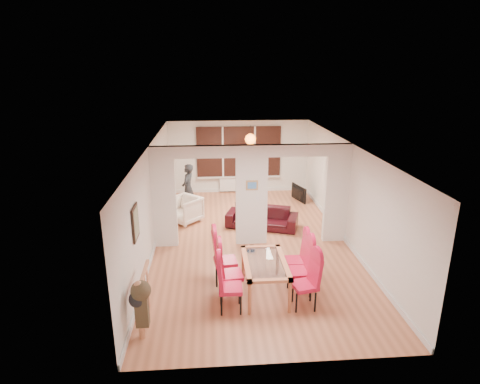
{
  "coord_description": "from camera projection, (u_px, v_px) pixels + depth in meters",
  "views": [
    {
      "loc": [
        -1.02,
        -9.61,
        4.46
      ],
      "look_at": [
        -0.25,
        0.6,
        1.21
      ],
      "focal_mm": 30.0,
      "sensor_mm": 36.0,
      "label": 1
    }
  ],
  "objects": [
    {
      "name": "person",
      "position": [
        188.0,
        188.0,
        12.53
      ],
      "size": [
        0.65,
        0.53,
        1.55
      ],
      "primitive_type": "imported",
      "rotation": [
        0.0,
        0.0,
        -1.88
      ],
      "color": "black",
      "rests_on": "floor"
    },
    {
      "name": "floor",
      "position": [
        251.0,
        242.0,
        10.55
      ],
      "size": [
        5.0,
        9.0,
        0.01
      ],
      "primitive_type": "cube",
      "color": "#C2724E",
      "rests_on": "ground"
    },
    {
      "name": "dining_chair_rb",
      "position": [
        300.0,
        268.0,
        8.05
      ],
      "size": [
        0.46,
        0.46,
        1.14
      ],
      "primitive_type": null,
      "rotation": [
        0.0,
        0.0,
        0.02
      ],
      "color": "red",
      "rests_on": "floor"
    },
    {
      "name": "dining_table",
      "position": [
        265.0,
        277.0,
        8.11
      ],
      "size": [
        0.86,
        1.52,
        0.71
      ],
      "primitive_type": null,
      "color": "#BD6A45",
      "rests_on": "floor"
    },
    {
      "name": "coffee_table",
      "position": [
        250.0,
        208.0,
        12.82
      ],
      "size": [
        0.96,
        0.54,
        0.21
      ],
      "primitive_type": null,
      "rotation": [
        0.0,
        0.0,
        -0.09
      ],
      "color": "#371812",
      "rests_on": "floor"
    },
    {
      "name": "room_walls",
      "position": [
        251.0,
        196.0,
        10.16
      ],
      "size": [
        5.0,
        9.0,
        2.6
      ],
      "primitive_type": null,
      "color": "silver",
      "rests_on": "floor"
    },
    {
      "name": "dining_chair_ra",
      "position": [
        305.0,
        281.0,
        7.59
      ],
      "size": [
        0.52,
        0.52,
        1.1
      ],
      "primitive_type": null,
      "rotation": [
        0.0,
        0.0,
        0.22
      ],
      "color": "red",
      "rests_on": "floor"
    },
    {
      "name": "sofa",
      "position": [
        262.0,
        217.0,
        11.48
      ],
      "size": [
        2.15,
        1.37,
        0.59
      ],
      "primitive_type": "imported",
      "rotation": [
        0.0,
        0.0,
        -0.32
      ],
      "color": "black",
      "rests_on": "floor"
    },
    {
      "name": "armchair",
      "position": [
        184.0,
        210.0,
        11.82
      ],
      "size": [
        1.18,
        1.18,
        0.77
      ],
      "primitive_type": "imported",
      "rotation": [
        0.0,
        0.0,
        -0.74
      ],
      "color": "#F6E2D1",
      "rests_on": "floor"
    },
    {
      "name": "shoes",
      "position": [
        249.0,
        249.0,
        10.07
      ],
      "size": [
        0.24,
        0.26,
        0.1
      ],
      "primitive_type": null,
      "color": "black",
      "rests_on": "floor"
    },
    {
      "name": "pendant_light",
      "position": [
        250.0,
        139.0,
        13.06
      ],
      "size": [
        0.36,
        0.36,
        0.36
      ],
      "primitive_type": "sphere",
      "color": "orange",
      "rests_on": "room_walls"
    },
    {
      "name": "bay_window_blinds",
      "position": [
        239.0,
        152.0,
        14.32
      ],
      "size": [
        3.0,
        0.08,
        1.8
      ],
      "primitive_type": "cube",
      "color": "black",
      "rests_on": "room_walls"
    },
    {
      "name": "wall_poster",
      "position": [
        135.0,
        223.0,
        7.61
      ],
      "size": [
        0.04,
        0.52,
        0.67
      ],
      "primitive_type": "cube",
      "color": "gray",
      "rests_on": "room_walls"
    },
    {
      "name": "divider_wall",
      "position": [
        251.0,
        196.0,
        10.16
      ],
      "size": [
        5.0,
        0.18,
        2.6
      ],
      "primitive_type": "cube",
      "color": "white",
      "rests_on": "floor"
    },
    {
      "name": "pillar_photo",
      "position": [
        252.0,
        185.0,
        9.98
      ],
      "size": [
        0.3,
        0.03,
        0.25
      ],
      "primitive_type": "cube",
      "color": "#4C8CD8",
      "rests_on": "divider_wall"
    },
    {
      "name": "dining_chair_lc",
      "position": [
        225.0,
        257.0,
        8.46
      ],
      "size": [
        0.52,
        0.52,
        1.17
      ],
      "primitive_type": null,
      "rotation": [
        0.0,
        0.0,
        0.11
      ],
      "color": "red",
      "rests_on": "floor"
    },
    {
      "name": "dining_chair_lb",
      "position": [
        231.0,
        271.0,
        7.93
      ],
      "size": [
        0.51,
        0.51,
        1.15
      ],
      "primitive_type": null,
      "rotation": [
        0.0,
        0.0,
        0.11
      ],
      "color": "red",
      "rests_on": "floor"
    },
    {
      "name": "dining_chair_la",
      "position": [
        230.0,
        284.0,
        7.5
      ],
      "size": [
        0.45,
        0.45,
        1.1
      ],
      "primitive_type": null,
      "rotation": [
        0.0,
        0.0,
        -0.03
      ],
      "color": "red",
      "rests_on": "floor"
    },
    {
      "name": "dining_chair_rc",
      "position": [
        296.0,
        257.0,
        8.56
      ],
      "size": [
        0.43,
        0.43,
        1.07
      ],
      "primitive_type": null,
      "rotation": [
        0.0,
        0.0,
        0.01
      ],
      "color": "red",
      "rests_on": "floor"
    },
    {
      "name": "bottle",
      "position": [
        243.0,
        201.0,
        12.63
      ],
      "size": [
        0.07,
        0.07,
        0.29
      ],
      "primitive_type": "cylinder",
      "color": "#143F19",
      "rests_on": "coffee_table"
    },
    {
      "name": "stair_newel",
      "position": [
        145.0,
        293.0,
        7.18
      ],
      "size": [
        0.4,
        1.2,
        1.1
      ],
      "primitive_type": null,
      "color": "tan",
      "rests_on": "floor"
    },
    {
      "name": "television",
      "position": [
        296.0,
        193.0,
        13.72
      ],
      "size": [
        0.91,
        0.39,
        0.53
      ],
      "primitive_type": "imported",
      "rotation": [
        0.0,
        0.0,
        1.88
      ],
      "color": "black",
      "rests_on": "floor"
    },
    {
      "name": "radiator",
      "position": [
        239.0,
        184.0,
        14.64
      ],
      "size": [
        1.4,
        0.08,
        0.5
      ],
      "primitive_type": "cube",
      "color": "white",
      "rests_on": "floor"
    },
    {
      "name": "bowl",
      "position": [
        248.0,
        204.0,
        12.75
      ],
      "size": [
        0.23,
        0.23,
        0.06
      ],
      "primitive_type": "imported",
      "color": "#371812",
      "rests_on": "coffee_table"
    }
  ]
}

